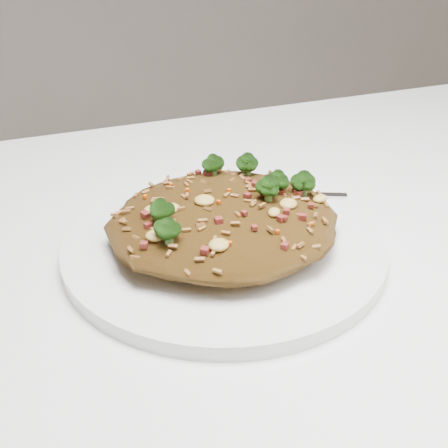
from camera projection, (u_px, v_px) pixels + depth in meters
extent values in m
cube|color=white|center=(267.00, 307.00, 0.53)|extent=(1.20, 0.80, 0.04)
cylinder|color=white|center=(224.00, 245.00, 0.56)|extent=(0.29, 0.29, 0.01)
ellipsoid|color=brown|center=(224.00, 221.00, 0.55)|extent=(0.20, 0.19, 0.04)
ellipsoid|color=#133A08|center=(269.00, 188.00, 0.55)|extent=(0.02, 0.02, 0.02)
ellipsoid|color=#133A08|center=(304.00, 182.00, 0.57)|extent=(0.02, 0.02, 0.02)
ellipsoid|color=#133A08|center=(168.00, 229.00, 0.49)|extent=(0.02, 0.02, 0.02)
ellipsoid|color=#133A08|center=(160.00, 209.00, 0.52)|extent=(0.02, 0.02, 0.02)
ellipsoid|color=#133A08|center=(278.00, 180.00, 0.56)|extent=(0.02, 0.02, 0.02)
ellipsoid|color=#133A08|center=(248.00, 163.00, 0.60)|extent=(0.02, 0.02, 0.02)
ellipsoid|color=#133A08|center=(213.00, 163.00, 0.60)|extent=(0.02, 0.02, 0.02)
cube|color=silver|center=(313.00, 195.00, 0.63)|extent=(0.09, 0.05, 0.00)
cube|color=silver|center=(217.00, 193.00, 0.63)|extent=(0.04, 0.03, 0.00)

